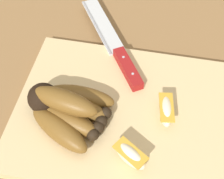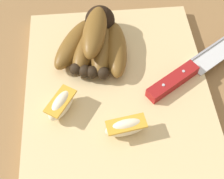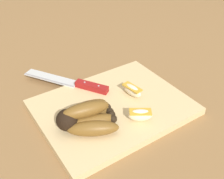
{
  "view_description": "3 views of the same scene",
  "coord_description": "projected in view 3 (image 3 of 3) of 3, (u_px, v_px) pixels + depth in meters",
  "views": [
    {
      "loc": [
        -0.03,
        0.32,
        0.5
      ],
      "look_at": [
        0.04,
        -0.01,
        0.05
      ],
      "focal_mm": 51.78,
      "sensor_mm": 36.0,
      "label": 1
    },
    {
      "loc": [
        -0.26,
        0.05,
        0.45
      ],
      "look_at": [
        0.0,
        0.02,
        0.05
      ],
      "focal_mm": 49.96,
      "sensor_mm": 36.0,
      "label": 2
    },
    {
      "loc": [
        0.33,
        0.48,
        0.48
      ],
      "look_at": [
        0.0,
        -0.0,
        0.06
      ],
      "focal_mm": 43.43,
      "sensor_mm": 36.0,
      "label": 3
    }
  ],
  "objects": [
    {
      "name": "banana_bunch",
      "position": [
        86.0,
        117.0,
        0.65
      ],
      "size": [
        0.15,
        0.14,
        0.07
      ],
      "color": "black",
      "rests_on": "cutting_board"
    },
    {
      "name": "apple_wedge_near",
      "position": [
        132.0,
        90.0,
        0.76
      ],
      "size": [
        0.03,
        0.07,
        0.03
      ],
      "color": "#F4E5C1",
      "rests_on": "cutting_board"
    },
    {
      "name": "chefs_knife",
      "position": [
        77.0,
        84.0,
        0.8
      ],
      "size": [
        0.18,
        0.25,
        0.02
      ],
      "color": "silver",
      "rests_on": "cutting_board"
    },
    {
      "name": "cutting_board",
      "position": [
        113.0,
        107.0,
        0.74
      ],
      "size": [
        0.39,
        0.3,
        0.02
      ],
      "primitive_type": "cube",
      "color": "#DBBC84",
      "rests_on": "ground_plane"
    },
    {
      "name": "apple_wedge_middle",
      "position": [
        140.0,
        115.0,
        0.67
      ],
      "size": [
        0.06,
        0.05,
        0.03
      ],
      "color": "#F4E5C1",
      "rests_on": "cutting_board"
    },
    {
      "name": "ground_plane",
      "position": [
        113.0,
        107.0,
        0.76
      ],
      "size": [
        6.0,
        6.0,
        0.0
      ],
      "primitive_type": "plane",
      "color": "olive"
    }
  ]
}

